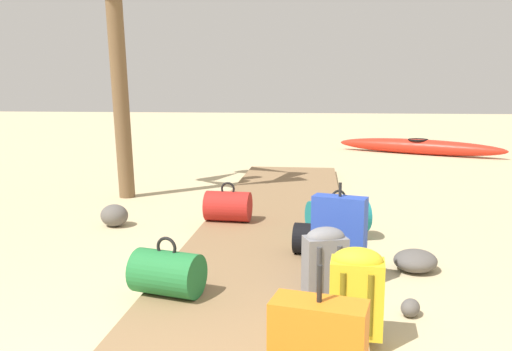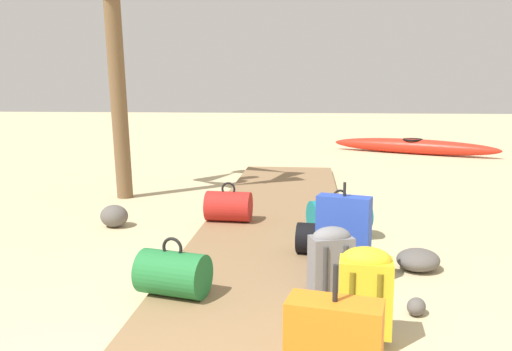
% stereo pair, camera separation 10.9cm
% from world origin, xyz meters
% --- Properties ---
extents(ground_plane, '(60.00, 60.00, 0.00)m').
position_xyz_m(ground_plane, '(0.00, 3.48, 0.00)').
color(ground_plane, '#CCB789').
extents(boardwalk, '(1.61, 8.70, 0.08)m').
position_xyz_m(boardwalk, '(0.00, 4.35, 0.04)').
color(boardwalk, olive).
rests_on(boardwalk, ground).
extents(duffel_bag_green, '(0.57, 0.44, 0.44)m').
position_xyz_m(duffel_bag_green, '(-0.61, 2.14, 0.25)').
color(duffel_bag_green, '#237538').
rests_on(duffel_bag_green, boardwalk).
extents(duffel_bag_black, '(0.67, 0.36, 0.40)m').
position_xyz_m(duffel_bag_black, '(0.59, 3.23, 0.22)').
color(duffel_bag_black, black).
rests_on(duffel_bag_black, boardwalk).
extents(backpack_grey, '(0.35, 0.27, 0.52)m').
position_xyz_m(backpack_grey, '(0.55, 2.26, 0.35)').
color(backpack_grey, slate).
rests_on(backpack_grey, boardwalk).
extents(duffel_bag_red, '(0.53, 0.38, 0.46)m').
position_xyz_m(duffel_bag_red, '(-0.54, 4.38, 0.25)').
color(duffel_bag_red, red).
rests_on(duffel_bag_red, boardwalk).
extents(duffel_bag_teal, '(0.71, 0.53, 0.46)m').
position_xyz_m(duffel_bag_teal, '(0.70, 4.02, 0.26)').
color(duffel_bag_teal, '#197A7F').
rests_on(duffel_bag_teal, boardwalk).
extents(backpack_yellow, '(0.34, 0.25, 0.56)m').
position_xyz_m(backpack_yellow, '(0.73, 1.65, 0.37)').
color(backpack_yellow, gold).
rests_on(backpack_yellow, boardwalk).
extents(suitcase_blue, '(0.46, 0.28, 0.77)m').
position_xyz_m(suitcase_blue, '(0.66, 2.72, 0.41)').
color(suitcase_blue, '#2847B7').
rests_on(suitcase_blue, boardwalk).
extents(kayak, '(3.89, 2.22, 0.37)m').
position_xyz_m(kayak, '(2.91, 11.78, 0.19)').
color(kayak, red).
rests_on(kayak, ground).
extents(rock_right_near, '(0.19, 0.21, 0.12)m').
position_xyz_m(rock_right_near, '(1.15, 2.14, 0.06)').
color(rock_right_near, '#5B5651').
rests_on(rock_right_near, ground).
extents(rock_left_mid, '(0.44, 0.43, 0.26)m').
position_xyz_m(rock_left_mid, '(-1.87, 4.29, 0.13)').
color(rock_left_mid, '#5B5651').
rests_on(rock_left_mid, ground).
extents(rock_right_mid, '(0.54, 0.54, 0.19)m').
position_xyz_m(rock_right_mid, '(1.35, 3.11, 0.09)').
color(rock_right_mid, '#5B5651').
rests_on(rock_right_mid, ground).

